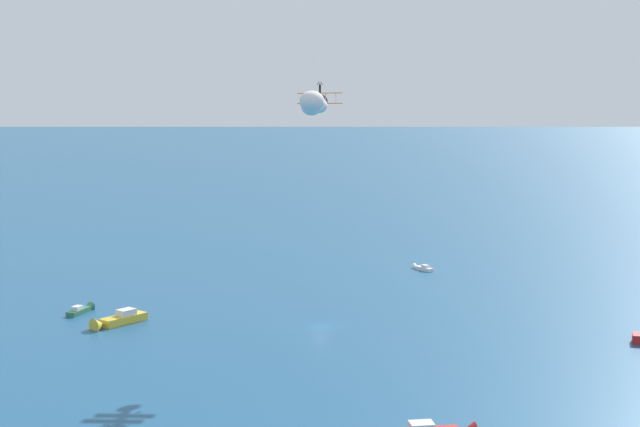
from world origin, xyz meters
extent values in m
plane|color=#1E517A|center=(0.00, 0.00, 0.00)|extent=(2000.00, 2000.00, 0.00)
cube|color=gold|center=(-30.44, -12.44, 0.66)|extent=(4.35, 8.60, 1.32)
cone|color=gold|center=(-31.53, -17.36, 0.66)|extent=(3.03, 2.63, 2.63)
cube|color=silver|center=(-30.30, -11.84, 1.81)|extent=(2.68, 3.27, 0.99)
cube|color=silver|center=(32.53, -39.55, 1.67)|extent=(3.29, 3.13, 0.91)
cube|color=white|center=(-1.85, 53.58, 0.36)|extent=(4.63, 3.36, 0.72)
cone|color=white|center=(-4.27, 54.86, 0.36)|extent=(1.68, 1.80, 1.43)
cube|color=silver|center=(-1.55, 53.42, 0.99)|extent=(1.92, 1.75, 0.54)
cube|color=#33704C|center=(-41.61, -10.71, 0.43)|extent=(2.45, 5.51, 0.85)
cone|color=#33704C|center=(-42.08, -7.49, 0.43)|extent=(1.88, 1.59, 1.70)
cube|color=silver|center=(-41.55, -11.11, 1.17)|extent=(1.62, 2.04, 0.64)
cylinder|color=orange|center=(0.00, 0.00, 36.76)|extent=(3.54, 6.18, 0.91)
cylinder|color=white|center=(-1.23, 2.63, 36.76)|extent=(1.18, 0.97, 1.02)
cylinder|color=#4C4C51|center=(-1.41, 3.01, 36.76)|extent=(2.12, 1.03, 2.32)
cube|color=orange|center=(-0.12, 0.27, 36.49)|extent=(7.07, 4.23, 0.19)
cube|color=orange|center=(-0.14, 0.27, 38.11)|extent=(7.07, 4.23, 0.19)
cylinder|color=white|center=(-2.41, -0.80, 37.27)|extent=(0.15, 0.14, 1.62)
cylinder|color=white|center=(-0.95, -0.11, 37.29)|extent=(0.15, 0.14, 1.62)
cylinder|color=white|center=(0.68, 0.65, 37.31)|extent=(0.15, 0.14, 1.62)
cylinder|color=white|center=(2.15, 1.34, 37.32)|extent=(0.15, 0.14, 1.62)
cube|color=orange|center=(1.20, -2.58, 37.31)|extent=(0.57, 1.04, 1.20)
cube|color=orange|center=(1.21, -2.58, 36.76)|extent=(2.65, 1.88, 0.10)
cylinder|color=black|center=(-1.15, 0.35, 35.75)|extent=(0.37, 0.60, 0.60)
cylinder|color=black|center=(0.48, 1.11, 35.77)|extent=(0.37, 0.60, 0.60)
cylinder|color=#262628|center=(-0.14, 0.26, 38.56)|extent=(0.11, 0.11, 0.90)
cylinder|color=black|center=(-0.23, 0.22, 38.56)|extent=(0.18, 0.18, 0.78)
cylinder|color=black|center=(-0.05, 0.31, 38.56)|extent=(0.18, 0.18, 0.78)
cube|color=black|center=(-0.15, 0.26, 39.21)|extent=(0.40, 0.33, 0.52)
sphere|color=brown|center=(-0.15, 0.26, 39.59)|extent=(0.21, 0.21, 0.21)
cylinder|color=black|center=(-0.41, 0.14, 39.64)|extent=(0.37, 0.24, 0.55)
cylinder|color=black|center=(0.10, 0.38, 39.65)|extent=(0.38, 0.24, 0.55)
ellipsoid|color=silver|center=(2.45, -4.52, 36.95)|extent=(1.87, 2.15, 1.04)
ellipsoid|color=silver|center=(3.85, -8.12, 36.97)|extent=(2.11, 2.48, 1.14)
ellipsoid|color=silver|center=(5.73, -11.50, 36.60)|extent=(2.81, 3.01, 1.68)
ellipsoid|color=silver|center=(7.06, -15.14, 36.72)|extent=(3.08, 3.28, 1.86)
ellipsoid|color=silver|center=(9.12, -18.44, 36.45)|extent=(3.62, 4.09, 2.06)
ellipsoid|color=silver|center=(9.98, -22.29, 36.38)|extent=(3.97, 4.30, 2.36)
ellipsoid|color=silver|center=(11.80, -25.70, 37.14)|extent=(4.70, 5.14, 2.76)
camera|label=1|loc=(67.07, -132.94, 38.49)|focal=52.31mm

